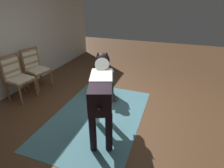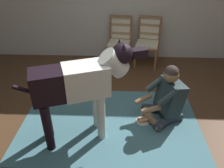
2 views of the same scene
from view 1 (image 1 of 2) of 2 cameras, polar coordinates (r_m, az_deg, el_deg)
The scene contains 7 objects.
ground_plane at distance 3.66m, azimuth 0.17°, elevation -9.03°, with size 13.20×13.20×0.00m, color #503420.
area_rug at distance 3.57m, azimuth -4.57°, elevation -10.06°, with size 2.49×1.63×0.01m, color #45747F.
dining_chair_left_of_pair at distance 4.46m, azimuth -27.87°, elevation 2.41°, with size 0.52×0.52×0.98m.
dining_chair_right_of_pair at distance 4.84m, azimuth -23.10°, elevation 5.04°, with size 0.55×0.55×0.98m.
person_sitting_on_floor at distance 4.07m, azimuth -2.33°, elevation 0.36°, with size 0.71×0.60×0.84m.
large_dog at distance 2.82m, azimuth -3.29°, elevation -1.61°, with size 1.47×0.66×1.25m.
hot_dog_on_plate at distance 3.93m, azimuth -2.41°, elevation -5.90°, with size 0.20×0.20×0.06m.
Camera 1 is at (-2.83, -0.99, 2.09)m, focal length 29.10 mm.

